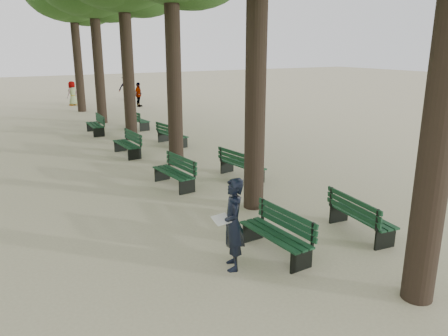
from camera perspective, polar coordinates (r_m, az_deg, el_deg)
ground at (r=8.65m, az=6.65°, el=-12.97°), size 120.00×120.00×0.00m
bench_left_0 at (r=9.08m, az=6.72°, el=-9.60°), size 0.65×1.82×0.92m
bench_left_1 at (r=13.26m, az=-6.56°, el=-1.32°), size 0.73×1.84×0.92m
bench_left_2 at (r=17.36m, az=-12.53°, el=2.50°), size 0.64×1.82×0.92m
bench_left_3 at (r=22.01m, az=-16.47°, el=4.99°), size 0.64×1.82×0.92m
bench_right_0 at (r=10.40m, az=17.42°, el=-6.87°), size 0.79×1.86×0.92m
bench_right_1 at (r=14.06m, az=2.35°, el=-0.24°), size 0.79×1.86×0.92m
bench_right_2 at (r=18.90m, az=-6.76°, el=3.83°), size 0.80×1.86×0.92m
bench_right_3 at (r=22.92m, az=-11.13°, el=5.74°), size 0.71×1.84×0.92m
man_with_map at (r=8.27m, az=1.20°, el=-7.35°), size 0.74×0.80×1.80m
pedestrian_c at (r=31.18m, az=-11.11°, el=9.39°), size 0.90×0.96×1.67m
pedestrian_d at (r=33.10m, az=-19.19°, el=9.20°), size 0.88×0.73×1.70m
pedestrian_b at (r=35.70m, az=-12.63°, el=10.28°), size 1.27×0.51×1.92m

